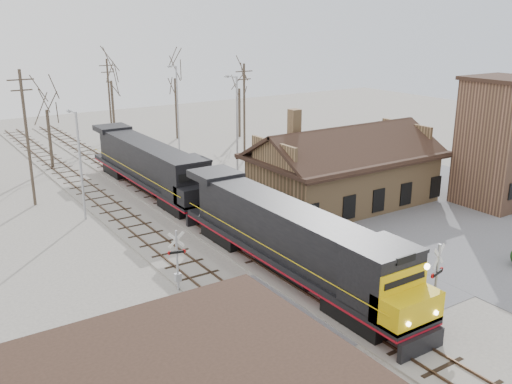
# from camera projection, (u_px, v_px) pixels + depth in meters

# --- Properties ---
(ground) EXTENTS (140.00, 140.00, 0.00)m
(ground) POSITION_uv_depth(u_px,v_px,m) (324.00, 298.00, 31.20)
(ground) COLOR #A7A297
(ground) RESTS_ON ground
(road) EXTENTS (60.00, 9.00, 0.03)m
(road) POSITION_uv_depth(u_px,v_px,m) (324.00, 297.00, 31.19)
(road) COLOR #5C5C61
(road) RESTS_ON ground
(parking_lot) EXTENTS (22.00, 26.00, 0.03)m
(parking_lot) POSITION_uv_depth(u_px,v_px,m) (471.00, 216.00, 43.85)
(parking_lot) COLOR #5C5C61
(parking_lot) RESTS_ON ground
(track_main) EXTENTS (3.40, 90.00, 0.24)m
(track_main) POSITION_uv_depth(u_px,v_px,m) (196.00, 219.00, 43.15)
(track_main) COLOR #A7A297
(track_main) RESTS_ON ground
(track_siding) EXTENTS (3.40, 90.00, 0.24)m
(track_siding) POSITION_uv_depth(u_px,v_px,m) (140.00, 231.00, 40.78)
(track_siding) COLOR #A7A297
(track_siding) RESTS_ON ground
(depot) EXTENTS (15.20, 9.31, 7.90)m
(depot) POSITION_uv_depth(u_px,v_px,m) (343.00, 175.00, 46.37)
(depot) COLOR #A27F54
(depot) RESTS_ON ground
(signal_tower) EXTENTS (6.00, 5.40, 10.30)m
(signal_tower) POSITION_uv_depth(u_px,v_px,m) (502.00, 143.00, 45.46)
(signal_tower) COLOR #8A5E46
(signal_tower) RESTS_ON ground
(locomotive_lead) EXTENTS (3.02, 20.24, 4.49)m
(locomotive_lead) POSITION_uv_depth(u_px,v_px,m) (295.00, 242.00, 32.67)
(locomotive_lead) COLOR black
(locomotive_lead) RESTS_ON ground
(locomotive_trailing) EXTENTS (3.02, 20.24, 4.25)m
(locomotive_trailing) POSITION_uv_depth(u_px,v_px,m) (151.00, 167.00, 49.04)
(locomotive_trailing) COLOR black
(locomotive_trailing) RESTS_ON ground
(crossbuck_near) EXTENTS (1.20, 0.39, 4.29)m
(crossbuck_near) POSITION_uv_depth(u_px,v_px,m) (436.00, 287.00, 27.99)
(crossbuck_near) COLOR #A5A8AD
(crossbuck_near) RESTS_ON ground
(crossbuck_far) EXTENTS (1.01, 0.34, 3.58)m
(crossbuck_far) POSITION_uv_depth(u_px,v_px,m) (177.00, 262.00, 31.53)
(crossbuck_far) COLOR #A5A8AD
(crossbuck_far) RESTS_ON ground
(streetlight_a) EXTENTS (0.25, 2.04, 8.19)m
(streetlight_a) POSITION_uv_depth(u_px,v_px,m) (79.00, 160.00, 42.04)
(streetlight_a) COLOR #A5A8AD
(streetlight_a) RESTS_ON ground
(streetlight_b) EXTENTS (0.25, 2.04, 9.77)m
(streetlight_b) POSITION_uv_depth(u_px,v_px,m) (236.00, 125.00, 50.97)
(streetlight_b) COLOR #A5A8AD
(streetlight_b) RESTS_ON ground
(streetlight_c) EXTENTS (0.25, 2.04, 9.77)m
(streetlight_c) POSITION_uv_depth(u_px,v_px,m) (177.00, 107.00, 61.33)
(streetlight_c) COLOR #A5A8AD
(streetlight_c) RESTS_ON ground
(utility_pole_a) EXTENTS (2.00, 0.24, 10.91)m
(utility_pole_a) POSITION_uv_depth(u_px,v_px,m) (27.00, 136.00, 44.89)
(utility_pole_a) COLOR #382D23
(utility_pole_a) RESTS_ON ground
(utility_pole_b) EXTENTS (2.00, 0.24, 9.82)m
(utility_pole_b) POSITION_uv_depth(u_px,v_px,m) (109.00, 97.00, 70.70)
(utility_pole_b) COLOR #382D23
(utility_pole_b) RESTS_ON ground
(utility_pole_c) EXTENTS (2.00, 0.24, 10.14)m
(utility_pole_c) POSITION_uv_depth(u_px,v_px,m) (244.00, 111.00, 59.69)
(utility_pole_c) COLOR #382D23
(utility_pole_c) RESTS_ON ground
(tree_b) EXTENTS (3.97, 3.97, 9.72)m
(tree_b) POSITION_uv_depth(u_px,v_px,m) (46.00, 100.00, 55.78)
(tree_b) COLOR #382D23
(tree_b) RESTS_ON ground
(tree_c) EXTENTS (4.88, 4.88, 11.95)m
(tree_c) POSITION_uv_depth(u_px,v_px,m) (110.00, 71.00, 68.45)
(tree_c) COLOR #382D23
(tree_c) RESTS_ON ground
(tree_d) EXTENTS (4.99, 4.99, 12.23)m
(tree_d) POSITION_uv_depth(u_px,v_px,m) (175.00, 68.00, 69.45)
(tree_d) COLOR #382D23
(tree_d) RESTS_ON ground
(tree_e) EXTENTS (4.08, 4.08, 10.01)m
(tree_e) POSITION_uv_depth(u_px,v_px,m) (239.00, 80.00, 70.93)
(tree_e) COLOR #382D23
(tree_e) RESTS_ON ground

